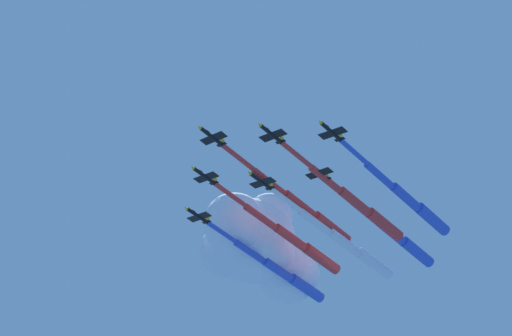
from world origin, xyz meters
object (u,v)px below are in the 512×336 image
at_px(jet_lead, 303,207).
at_px(jet_port_mid, 348,245).
at_px(jet_starboard_mid, 408,199).
at_px(jet_starboard_inner, 294,240).
at_px(jet_port_inner, 358,204).
at_px(jet_starboard_outer, 393,234).
at_px(jet_port_outer, 281,272).

xyz_separation_m(jet_lead, jet_port_mid, (-19.45, 6.19, -2.75)).
bearing_deg(jet_starboard_mid, jet_lead, -69.78).
bearing_deg(jet_starboard_inner, jet_port_inner, 73.63).
relative_size(jet_port_inner, jet_starboard_mid, 1.04).
bearing_deg(jet_starboard_mid, jet_starboard_inner, -93.43).
bearing_deg(jet_port_mid, jet_port_inner, 33.48).
bearing_deg(jet_port_inner, jet_starboard_outer, 165.71).
distance_m(jet_lead, jet_port_mid, 20.60).
bearing_deg(jet_starboard_outer, jet_lead, -39.27).
height_order(jet_lead, jet_starboard_inner, jet_starboard_inner).
bearing_deg(jet_port_outer, jet_starboard_outer, 89.41).
distance_m(jet_port_mid, jet_starboard_outer, 14.64).
height_order(jet_port_inner, jet_port_mid, jet_port_inner).
xyz_separation_m(jet_lead, jet_port_inner, (-5.95, 15.12, 0.18)).
bearing_deg(jet_port_mid, jet_starboard_outer, 109.14).
relative_size(jet_port_inner, jet_port_outer, 1.02).
bearing_deg(jet_port_mid, jet_starboard_inner, -67.39).
relative_size(jet_starboard_inner, jet_port_mid, 1.00).
distance_m(jet_port_inner, jet_starboard_mid, 14.92).
distance_m(jet_lead, jet_port_outer, 31.23).
bearing_deg(jet_starboard_mid, jet_port_outer, -105.89).
height_order(jet_port_inner, jet_starboard_inner, jet_port_inner).
bearing_deg(jet_port_mid, jet_port_outer, -101.38).
xyz_separation_m(jet_port_inner, jet_starboard_mid, (-4.83, 14.12, 0.09)).
distance_m(jet_starboard_inner, jet_starboard_mid, 38.45).
distance_m(jet_port_inner, jet_starboard_inner, 25.28).
bearing_deg(jet_port_inner, jet_port_mid, -146.52).
distance_m(jet_port_mid, jet_starboard_mid, 24.82).
bearing_deg(jet_starboard_outer, jet_starboard_mid, 35.30).
bearing_deg(jet_starboard_inner, jet_port_outer, -138.75).
xyz_separation_m(jet_port_inner, jet_port_mid, (-13.51, -8.93, -2.93)).
bearing_deg(jet_lead, jet_starboard_outer, 140.73).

